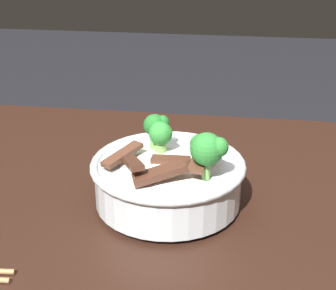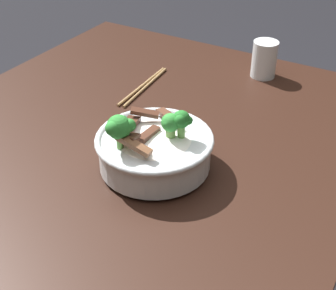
# 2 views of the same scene
# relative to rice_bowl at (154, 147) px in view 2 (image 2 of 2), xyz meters

# --- Properties ---
(dining_table) EXTENTS (1.21, 0.96, 0.80)m
(dining_table) POSITION_rel_rice_bowl_xyz_m (-0.02, -0.10, -0.20)
(dining_table) COLOR black
(dining_table) RESTS_ON ground
(rice_bowl) EXTENTS (0.23, 0.23, 0.14)m
(rice_bowl) POSITION_rel_rice_bowl_xyz_m (0.00, 0.00, 0.00)
(rice_bowl) COLOR silver
(rice_bowl) RESTS_ON dining_table
(drinking_glass) EXTENTS (0.07, 0.07, 0.10)m
(drinking_glass) POSITION_rel_rice_bowl_xyz_m (-0.50, 0.03, -0.01)
(drinking_glass) COLOR white
(drinking_glass) RESTS_ON dining_table
(chopsticks_pair) EXTENTS (0.23, 0.03, 0.01)m
(chopsticks_pair) POSITION_rel_rice_bowl_xyz_m (-0.28, -0.20, -0.05)
(chopsticks_pair) COLOR #9E7A4C
(chopsticks_pair) RESTS_ON dining_table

